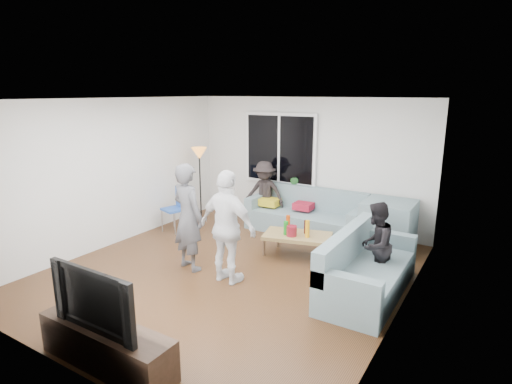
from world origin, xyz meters
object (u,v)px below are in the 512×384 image
Objects in this scene: television at (102,296)px; coffee_table at (297,246)px; sofa_back_section at (305,211)px; side_chair at (174,210)px; spectator_back at (264,193)px; player_left at (188,217)px; tv_console at (107,346)px; floor_lamp at (200,185)px; player_right at (228,228)px; sofa_right_section at (369,264)px; spectator_right at (375,245)px.

coffee_table is at bearing 83.80° from television.
sofa_back_section is 2.58m from side_chair.
spectator_back is 4.90m from television.
sofa_back_section is at bearing 109.56° from coffee_table.
tv_console is (0.85, -2.27, -0.62)m from player_left.
coffee_table is 3.58m from tv_console.
player_right is at bearing -43.69° from floor_lamp.
sofa_right_section is at bearing 58.62° from tv_console.
sofa_back_section is 2.67× the size of side_chair.
spectator_back is at bearing -73.88° from player_left.
floor_lamp is at bearing -99.94° from spectator_right.
tv_console is 1.42× the size of television.
spectator_back is (-2.76, 1.63, 0.05)m from spectator_right.
sofa_right_section is at bearing 10.17° from side_chair.
spectator_back is 1.18× the size of television.
spectator_right is (0.00, 0.25, 0.19)m from sofa_right_section.
player_left reaches higher than tv_console.
spectator_right is at bearing -147.17° from player_right.
sofa_back_section reaches higher than coffee_table.
sofa_back_section is 1.31m from coffee_table.
player_right is at bearing 91.65° from tv_console.
floor_lamp is 1.39m from spectator_back.
player_left reaches higher than side_chair.
side_chair is at bearing -90.00° from floor_lamp.
player_right reaches higher than tv_console.
player_left is 1.49× the size of television.
player_left is (-1.24, -1.29, 0.64)m from coffee_table.
floor_lamp reaches higher than sofa_back_section.
spectator_back is at bearing 63.28° from side_chair.
spectator_back reaches higher than sofa_back_section.
sofa_back_section reaches higher than tv_console.
side_chair is 0.65× the size of spectator_back.
spectator_back is (-0.94, 0.03, 0.24)m from sofa_back_section.
side_chair is 4.19m from tv_console.
coffee_table is at bearing -70.44° from sofa_back_section.
player_left is at bearing 110.60° from tv_console.
player_left is 0.79m from player_right.
sofa_right_section is 1.78× the size of television.
player_left reaches higher than sofa_right_section.
player_right reaches higher than side_chair.
tv_console is at bearing -62.12° from floor_lamp.
floor_lamp reaches higher than sofa_right_section.
spectator_right is 0.93× the size of spectator_back.
coffee_table is at bearing -103.18° from player_right.
television is (2.29, -3.50, 0.33)m from side_chair.
sofa_back_section is 2.04× the size of television.
spectator_back is at bearing 19.68° from floor_lamp.
tv_console is at bearing 123.69° from player_left.
coffee_table is 1.50m from spectator_right.
spectator_right is (4.07, -0.33, 0.19)m from side_chair.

